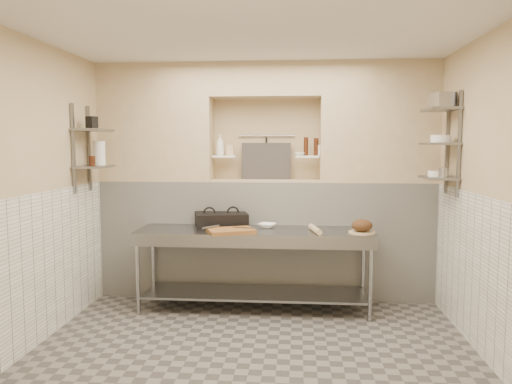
# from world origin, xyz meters

# --- Properties ---
(floor) EXTENTS (4.00, 3.90, 0.10)m
(floor) POSITION_xyz_m (0.00, 0.00, -0.05)
(floor) COLOR slate
(floor) RESTS_ON ground
(ceiling) EXTENTS (4.00, 3.90, 0.10)m
(ceiling) POSITION_xyz_m (0.00, 0.00, 2.85)
(ceiling) COLOR silver
(ceiling) RESTS_ON ground
(wall_left) EXTENTS (0.10, 3.90, 2.80)m
(wall_left) POSITION_xyz_m (-2.05, 0.00, 1.40)
(wall_left) COLOR tan
(wall_left) RESTS_ON ground
(wall_right) EXTENTS (0.10, 3.90, 2.80)m
(wall_right) POSITION_xyz_m (2.05, 0.00, 1.40)
(wall_right) COLOR tan
(wall_right) RESTS_ON ground
(wall_back) EXTENTS (4.00, 0.10, 2.80)m
(wall_back) POSITION_xyz_m (0.00, 2.00, 1.40)
(wall_back) COLOR tan
(wall_back) RESTS_ON ground
(wall_front) EXTENTS (4.00, 0.10, 2.80)m
(wall_front) POSITION_xyz_m (0.00, -2.00, 1.40)
(wall_front) COLOR tan
(wall_front) RESTS_ON ground
(backwall_lower) EXTENTS (4.00, 0.40, 1.40)m
(backwall_lower) POSITION_xyz_m (0.00, 1.75, 0.70)
(backwall_lower) COLOR white
(backwall_lower) RESTS_ON floor
(alcove_sill) EXTENTS (1.30, 0.40, 0.02)m
(alcove_sill) POSITION_xyz_m (0.00, 1.75, 1.41)
(alcove_sill) COLOR tan
(alcove_sill) RESTS_ON backwall_lower
(backwall_pillar_left) EXTENTS (1.35, 0.40, 1.40)m
(backwall_pillar_left) POSITION_xyz_m (-1.33, 1.75, 2.10)
(backwall_pillar_left) COLOR tan
(backwall_pillar_left) RESTS_ON backwall_lower
(backwall_pillar_right) EXTENTS (1.35, 0.40, 1.40)m
(backwall_pillar_right) POSITION_xyz_m (1.33, 1.75, 2.10)
(backwall_pillar_right) COLOR tan
(backwall_pillar_right) RESTS_ON backwall_lower
(backwall_header) EXTENTS (1.30, 0.40, 0.40)m
(backwall_header) POSITION_xyz_m (0.00, 1.75, 2.60)
(backwall_header) COLOR tan
(backwall_header) RESTS_ON backwall_lower
(wainscot_left) EXTENTS (0.02, 3.90, 1.40)m
(wainscot_left) POSITION_xyz_m (-1.99, 0.00, 0.70)
(wainscot_left) COLOR white
(wainscot_left) RESTS_ON floor
(wainscot_right) EXTENTS (0.02, 3.90, 1.40)m
(wainscot_right) POSITION_xyz_m (1.99, 0.00, 0.70)
(wainscot_right) COLOR white
(wainscot_right) RESTS_ON floor
(alcove_shelf_left) EXTENTS (0.28, 0.16, 0.02)m
(alcove_shelf_left) POSITION_xyz_m (-0.50, 1.75, 1.70)
(alcove_shelf_left) COLOR white
(alcove_shelf_left) RESTS_ON backwall_lower
(alcove_shelf_right) EXTENTS (0.28, 0.16, 0.02)m
(alcove_shelf_right) POSITION_xyz_m (0.50, 1.75, 1.70)
(alcove_shelf_right) COLOR white
(alcove_shelf_right) RESTS_ON backwall_lower
(utensil_rail) EXTENTS (0.70, 0.02, 0.02)m
(utensil_rail) POSITION_xyz_m (0.00, 1.92, 1.95)
(utensil_rail) COLOR gray
(utensil_rail) RESTS_ON wall_back
(hanging_steel) EXTENTS (0.02, 0.02, 0.30)m
(hanging_steel) POSITION_xyz_m (0.00, 1.90, 1.78)
(hanging_steel) COLOR black
(hanging_steel) RESTS_ON utensil_rail
(splash_panel) EXTENTS (0.60, 0.08, 0.45)m
(splash_panel) POSITION_xyz_m (0.00, 1.85, 1.64)
(splash_panel) COLOR #383330
(splash_panel) RESTS_ON alcove_sill
(shelf_rail_left_a) EXTENTS (0.03, 0.03, 0.95)m
(shelf_rail_left_a) POSITION_xyz_m (-1.98, 1.25, 1.80)
(shelf_rail_left_a) COLOR slate
(shelf_rail_left_a) RESTS_ON wall_left
(shelf_rail_left_b) EXTENTS (0.03, 0.03, 0.95)m
(shelf_rail_left_b) POSITION_xyz_m (-1.98, 0.85, 1.80)
(shelf_rail_left_b) COLOR slate
(shelf_rail_left_b) RESTS_ON wall_left
(wall_shelf_left_lower) EXTENTS (0.30, 0.50, 0.02)m
(wall_shelf_left_lower) POSITION_xyz_m (-1.84, 1.05, 1.60)
(wall_shelf_left_lower) COLOR slate
(wall_shelf_left_lower) RESTS_ON wall_left
(wall_shelf_left_upper) EXTENTS (0.30, 0.50, 0.03)m
(wall_shelf_left_upper) POSITION_xyz_m (-1.84, 1.05, 2.00)
(wall_shelf_left_upper) COLOR slate
(wall_shelf_left_upper) RESTS_ON wall_left
(shelf_rail_right_a) EXTENTS (0.03, 0.03, 1.05)m
(shelf_rail_right_a) POSITION_xyz_m (1.98, 1.25, 1.85)
(shelf_rail_right_a) COLOR slate
(shelf_rail_right_a) RESTS_ON wall_right
(shelf_rail_right_b) EXTENTS (0.03, 0.03, 1.05)m
(shelf_rail_right_b) POSITION_xyz_m (1.98, 0.85, 1.85)
(shelf_rail_right_b) COLOR slate
(shelf_rail_right_b) RESTS_ON wall_right
(wall_shelf_right_lower) EXTENTS (0.30, 0.50, 0.02)m
(wall_shelf_right_lower) POSITION_xyz_m (1.84, 1.05, 1.50)
(wall_shelf_right_lower) COLOR slate
(wall_shelf_right_lower) RESTS_ON wall_right
(wall_shelf_right_mid) EXTENTS (0.30, 0.50, 0.02)m
(wall_shelf_right_mid) POSITION_xyz_m (1.84, 1.05, 1.85)
(wall_shelf_right_mid) COLOR slate
(wall_shelf_right_mid) RESTS_ON wall_right
(wall_shelf_right_upper) EXTENTS (0.30, 0.50, 0.03)m
(wall_shelf_right_upper) POSITION_xyz_m (1.84, 1.05, 2.20)
(wall_shelf_right_upper) COLOR slate
(wall_shelf_right_upper) RESTS_ON wall_right
(prep_table) EXTENTS (2.60, 0.70, 0.90)m
(prep_table) POSITION_xyz_m (-0.09, 1.18, 0.64)
(prep_table) COLOR gray
(prep_table) RESTS_ON floor
(panini_press) EXTENTS (0.67, 0.56, 0.16)m
(panini_press) POSITION_xyz_m (-0.49, 1.40, 0.98)
(panini_press) COLOR black
(panini_press) RESTS_ON prep_table
(cutting_board) EXTENTS (0.57, 0.49, 0.04)m
(cutting_board) POSITION_xyz_m (-0.32, 0.98, 0.92)
(cutting_board) COLOR brown
(cutting_board) RESTS_ON prep_table
(knife_blade) EXTENTS (0.26, 0.08, 0.01)m
(knife_blade) POSITION_xyz_m (-0.18, 1.04, 0.95)
(knife_blade) COLOR gray
(knife_blade) RESTS_ON cutting_board
(tongs) EXTENTS (0.15, 0.22, 0.02)m
(tongs) POSITION_xyz_m (-0.54, 1.02, 0.96)
(tongs) COLOR gray
(tongs) RESTS_ON cutting_board
(mixing_bowl) EXTENTS (0.25, 0.25, 0.05)m
(mixing_bowl) POSITION_xyz_m (0.05, 1.36, 0.92)
(mixing_bowl) COLOR white
(mixing_bowl) RESTS_ON prep_table
(rolling_pin) EXTENTS (0.14, 0.41, 0.06)m
(rolling_pin) POSITION_xyz_m (0.58, 1.11, 0.93)
(rolling_pin) COLOR #DFC587
(rolling_pin) RESTS_ON prep_table
(bread_board) EXTENTS (0.29, 0.29, 0.02)m
(bread_board) POSITION_xyz_m (1.08, 1.09, 0.91)
(bread_board) COLOR #DFC587
(bread_board) RESTS_ON prep_table
(bread_loaf) EXTENTS (0.22, 0.22, 0.13)m
(bread_loaf) POSITION_xyz_m (1.08, 1.09, 0.98)
(bread_loaf) COLOR #4C2D19
(bread_loaf) RESTS_ON bread_board
(bottle_soap) EXTENTS (0.13, 0.13, 0.25)m
(bottle_soap) POSITION_xyz_m (-0.55, 1.73, 1.84)
(bottle_soap) COLOR white
(bottle_soap) RESTS_ON alcove_shelf_left
(jar_alcove) EXTENTS (0.08, 0.08, 0.13)m
(jar_alcove) POSITION_xyz_m (-0.43, 1.79, 1.78)
(jar_alcove) COLOR tan
(jar_alcove) RESTS_ON alcove_shelf_left
(bowl_alcove) EXTENTS (0.14, 0.14, 0.04)m
(bowl_alcove) POSITION_xyz_m (0.41, 1.73, 1.73)
(bowl_alcove) COLOR white
(bowl_alcove) RESTS_ON alcove_shelf_right
(condiment_a) EXTENTS (0.06, 0.06, 0.21)m
(condiment_a) POSITION_xyz_m (0.60, 1.75, 1.82)
(condiment_a) COLOR #37180B
(condiment_a) RESTS_ON alcove_shelf_right
(condiment_b) EXTENTS (0.05, 0.05, 0.22)m
(condiment_b) POSITION_xyz_m (0.48, 1.73, 1.82)
(condiment_b) COLOR #37180B
(condiment_b) RESTS_ON alcove_shelf_right
(condiment_c) EXTENTS (0.07, 0.07, 0.13)m
(condiment_c) POSITION_xyz_m (0.64, 1.77, 1.78)
(condiment_c) COLOR white
(condiment_c) RESTS_ON alcove_shelf_right
(jug_left) EXTENTS (0.13, 0.13, 0.27)m
(jug_left) POSITION_xyz_m (-1.84, 1.21, 1.75)
(jug_left) COLOR white
(jug_left) RESTS_ON wall_shelf_left_lower
(jar_left) EXTENTS (0.07, 0.07, 0.11)m
(jar_left) POSITION_xyz_m (-1.84, 1.00, 1.67)
(jar_left) COLOR #37180B
(jar_left) RESTS_ON wall_shelf_left_lower
(box_left_upper) EXTENTS (0.12, 0.12, 0.13)m
(box_left_upper) POSITION_xyz_m (-1.84, 1.03, 2.08)
(box_left_upper) COLOR black
(box_left_upper) RESTS_ON wall_shelf_left_upper
(bowl_right) EXTENTS (0.19, 0.19, 0.06)m
(bowl_right) POSITION_xyz_m (1.84, 1.09, 1.54)
(bowl_right) COLOR white
(bowl_right) RESTS_ON wall_shelf_right_lower
(canister_right) EXTENTS (0.10, 0.10, 0.10)m
(canister_right) POSITION_xyz_m (1.84, 0.87, 1.56)
(canister_right) COLOR gray
(canister_right) RESTS_ON wall_shelf_right_lower
(bowl_right_mid) EXTENTS (0.20, 0.20, 0.08)m
(bowl_right_mid) POSITION_xyz_m (1.84, 1.00, 1.90)
(bowl_right_mid) COLOR white
(bowl_right_mid) RESTS_ON wall_shelf_right_mid
(basket_right) EXTENTS (0.24, 0.27, 0.15)m
(basket_right) POSITION_xyz_m (1.84, 1.00, 2.29)
(basket_right) COLOR gray
(basket_right) RESTS_ON wall_shelf_right_upper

